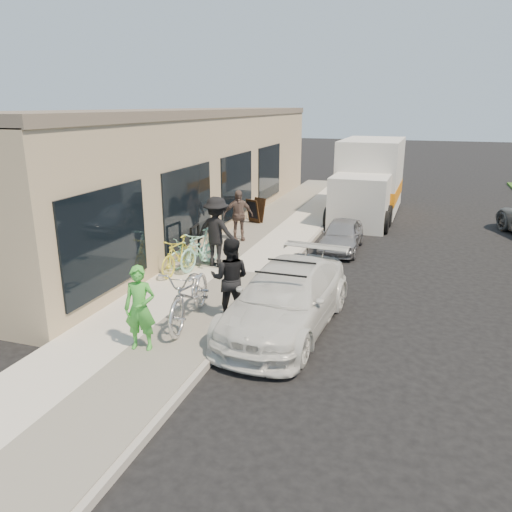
# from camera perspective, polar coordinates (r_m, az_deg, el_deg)

# --- Properties ---
(ground) EXTENTS (120.00, 120.00, 0.00)m
(ground) POSITION_cam_1_polar(r_m,az_deg,el_deg) (10.18, 0.63, -8.50)
(ground) COLOR black
(ground) RESTS_ON ground
(sidewalk) EXTENTS (3.00, 34.00, 0.15)m
(sidewalk) POSITION_cam_1_polar(r_m,az_deg,el_deg) (13.41, -3.62, -1.81)
(sidewalk) COLOR beige
(sidewalk) RESTS_ON ground
(curb) EXTENTS (0.12, 34.00, 0.13)m
(curb) POSITION_cam_1_polar(r_m,az_deg,el_deg) (12.94, 2.77, -2.55)
(curb) COLOR #9E9990
(curb) RESTS_ON ground
(storefront) EXTENTS (3.60, 20.00, 4.22)m
(storefront) POSITION_cam_1_polar(r_m,az_deg,el_deg) (18.72, -7.33, 9.87)
(storefront) COLOR tan
(storefront) RESTS_ON ground
(bike_rack) EXTENTS (0.14, 0.70, 1.00)m
(bike_rack) POSITION_cam_1_polar(r_m,az_deg,el_deg) (14.17, -6.99, 1.97)
(bike_rack) COLOR black
(bike_rack) RESTS_ON sidewalk
(sandwich_board) EXTENTS (0.71, 0.72, 0.89)m
(sandwich_board) POSITION_cam_1_polar(r_m,az_deg,el_deg) (18.62, -0.06, 5.23)
(sandwich_board) COLOR #301D0D
(sandwich_board) RESTS_ON sidewalk
(sedan_white) EXTENTS (2.13, 4.55, 1.32)m
(sedan_white) POSITION_cam_1_polar(r_m,az_deg,el_deg) (10.07, 3.50, -4.86)
(sedan_white) COLOR silver
(sedan_white) RESTS_ON ground
(sedan_silver) EXTENTS (1.15, 2.86, 0.97)m
(sedan_silver) POSITION_cam_1_polar(r_m,az_deg,el_deg) (15.76, 9.78, 2.38)
(sedan_silver) COLOR gray
(sedan_silver) RESTS_ON ground
(moving_truck) EXTENTS (2.43, 6.21, 3.03)m
(moving_truck) POSITION_cam_1_polar(r_m,az_deg,el_deg) (21.00, 12.75, 8.20)
(moving_truck) COLOR silver
(moving_truck) RESTS_ON ground
(tandem_bike) EXTENTS (1.08, 2.35, 1.19)m
(tandem_bike) POSITION_cam_1_polar(r_m,az_deg,el_deg) (10.08, -7.55, -4.31)
(tandem_bike) COLOR silver
(tandem_bike) RESTS_ON sidewalk
(woman_rider) EXTENTS (0.63, 0.48, 1.55)m
(woman_rider) POSITION_cam_1_polar(r_m,az_deg,el_deg) (9.09, -13.12, -5.83)
(woman_rider) COLOR green
(woman_rider) RESTS_ON sidewalk
(man_standing) EXTENTS (0.91, 0.75, 1.68)m
(man_standing) POSITION_cam_1_polar(r_m,az_deg,el_deg) (10.14, -2.98, -2.57)
(man_standing) COLOR black
(man_standing) RESTS_ON sidewalk
(cruiser_bike_a) EXTENTS (0.84, 1.80, 1.04)m
(cruiser_bike_a) POSITION_cam_1_polar(r_m,az_deg,el_deg) (13.42, -6.38, 0.80)
(cruiser_bike_a) COLOR #96DFC7
(cruiser_bike_a) RESTS_ON sidewalk
(cruiser_bike_b) EXTENTS (1.16, 1.60, 0.80)m
(cruiser_bike_b) POSITION_cam_1_polar(r_m,az_deg,el_deg) (13.62, -7.32, 0.48)
(cruiser_bike_b) COLOR #96DFC7
(cruiser_bike_b) RESTS_ON sidewalk
(cruiser_bike_c) EXTENTS (0.61, 1.64, 0.96)m
(cruiser_bike_c) POSITION_cam_1_polar(r_m,az_deg,el_deg) (13.06, -8.82, 0.07)
(cruiser_bike_c) COLOR gold
(cruiser_bike_c) RESTS_ON sidewalk
(bystander_a) EXTENTS (1.32, 0.88, 1.90)m
(bystander_a) POSITION_cam_1_polar(r_m,az_deg,el_deg) (13.44, -4.53, 2.77)
(bystander_a) COLOR black
(bystander_a) RESTS_ON sidewalk
(bystander_b) EXTENTS (1.04, 0.80, 1.64)m
(bystander_b) POSITION_cam_1_polar(r_m,az_deg,el_deg) (16.06, -2.05, 4.67)
(bystander_b) COLOR brown
(bystander_b) RESTS_ON sidewalk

